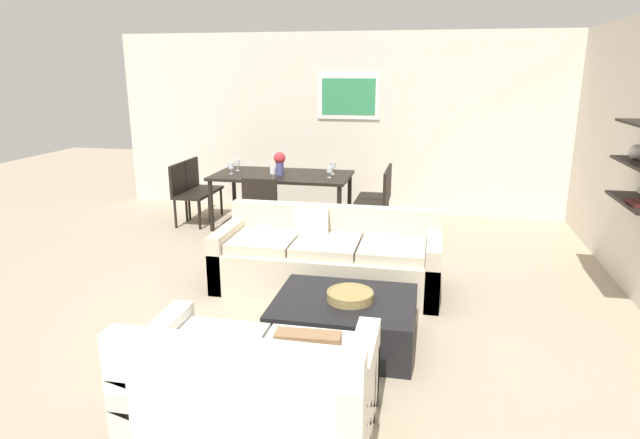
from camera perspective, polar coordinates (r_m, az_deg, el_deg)
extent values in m
plane|color=tan|center=(5.36, -0.41, -8.31)|extent=(18.00, 18.00, 0.00)
cube|color=silver|center=(8.40, 6.73, 9.81)|extent=(8.40, 0.06, 2.70)
cube|color=white|center=(8.39, 3.01, 12.72)|extent=(0.95, 0.02, 0.67)
cube|color=#338C59|center=(8.38, 2.99, 12.71)|extent=(0.81, 0.01, 0.53)
cube|color=black|center=(5.69, 30.15, 1.56)|extent=(0.28, 0.90, 0.02)
sphere|color=silver|center=(5.79, 30.19, 6.13)|extent=(0.14, 0.14, 0.14)
cube|color=beige|center=(5.55, 0.79, -5.15)|extent=(2.23, 0.90, 0.42)
cube|color=beige|center=(5.77, 1.50, -0.25)|extent=(2.23, 0.16, 0.36)
cube|color=beige|center=(5.79, -9.43, -3.51)|extent=(0.14, 0.90, 0.60)
cube|color=beige|center=(5.43, 11.72, -4.94)|extent=(0.14, 0.90, 0.60)
cube|color=beige|center=(5.58, -5.86, -2.28)|extent=(0.63, 0.70, 0.10)
cube|color=beige|center=(5.42, 0.72, -2.72)|extent=(0.63, 0.70, 0.10)
cube|color=beige|center=(5.34, 7.58, -3.14)|extent=(0.63, 0.70, 0.10)
cube|color=white|center=(5.64, -0.96, -0.61)|extent=(0.37, 0.17, 0.36)
cube|color=white|center=(3.55, -6.82, -17.97)|extent=(1.44, 0.90, 0.42)
cube|color=white|center=(3.05, -9.32, -15.52)|extent=(1.44, 0.16, 0.36)
cube|color=white|center=(3.38, 4.22, -18.01)|extent=(0.14, 0.90, 0.60)
cube|color=white|center=(3.74, -16.73, -15.10)|extent=(0.14, 0.90, 0.60)
cube|color=white|center=(3.38, -1.90, -14.59)|extent=(0.56, 0.70, 0.10)
cube|color=white|center=(3.55, -11.34, -13.37)|extent=(0.56, 0.70, 0.10)
cube|color=#99724C|center=(3.10, -1.26, -14.77)|extent=(0.37, 0.14, 0.36)
cube|color=black|center=(4.49, 2.57, -10.58)|extent=(1.13, 0.92, 0.38)
cylinder|color=#99844C|center=(4.39, 3.17, -8.02)|extent=(0.38, 0.38, 0.07)
torus|color=#99844C|center=(4.38, 3.18, -7.61)|extent=(0.38, 0.38, 0.02)
cube|color=black|center=(7.64, -3.99, 4.62)|extent=(1.90, 1.02, 0.04)
cylinder|color=black|center=(7.59, -11.32, 1.39)|extent=(0.06, 0.06, 0.71)
cylinder|color=black|center=(7.10, 2.01, 0.72)|extent=(0.06, 0.06, 0.71)
cylinder|color=black|center=(8.40, -8.97, 2.85)|extent=(0.06, 0.06, 0.71)
cylinder|color=black|center=(7.96, 3.10, 2.32)|extent=(0.06, 0.06, 0.71)
cube|color=black|center=(6.93, -5.77, 0.91)|extent=(0.44, 0.44, 0.04)
cube|color=black|center=(6.69, -6.34, 2.43)|extent=(0.44, 0.04, 0.43)
cylinder|color=black|center=(7.10, -3.91, -0.56)|extent=(0.04, 0.04, 0.41)
cylinder|color=black|center=(7.21, -6.67, -0.40)|extent=(0.04, 0.04, 0.41)
cylinder|color=black|center=(6.77, -4.72, -1.39)|extent=(0.04, 0.04, 0.41)
cylinder|color=black|center=(6.88, -7.60, -1.20)|extent=(0.04, 0.04, 0.41)
cube|color=black|center=(8.33, -11.97, 3.12)|extent=(0.44, 0.44, 0.04)
cube|color=black|center=(8.37, -13.32, 4.74)|extent=(0.04, 0.44, 0.43)
cylinder|color=black|center=(8.15, -11.22, 1.27)|extent=(0.04, 0.04, 0.41)
cylinder|color=black|center=(8.47, -10.29, 1.86)|extent=(0.04, 0.04, 0.41)
cylinder|color=black|center=(8.29, -13.51, 1.38)|extent=(0.04, 0.04, 0.41)
cylinder|color=black|center=(8.61, -12.51, 1.95)|extent=(0.04, 0.04, 0.41)
cube|color=black|center=(7.92, -13.27, 2.42)|extent=(0.44, 0.44, 0.04)
cube|color=black|center=(7.96, -14.69, 4.12)|extent=(0.04, 0.44, 0.43)
cylinder|color=black|center=(7.74, -12.51, 0.45)|extent=(0.04, 0.04, 0.41)
cylinder|color=black|center=(8.06, -11.48, 1.10)|extent=(0.04, 0.04, 0.41)
cylinder|color=black|center=(7.90, -14.90, 0.58)|extent=(0.04, 0.04, 0.41)
cylinder|color=black|center=(8.21, -13.80, 1.22)|extent=(0.04, 0.04, 0.41)
cube|color=black|center=(7.69, 5.67, 2.36)|extent=(0.44, 0.44, 0.04)
cube|color=black|center=(7.62, 7.21, 4.01)|extent=(0.04, 0.44, 0.43)
cylinder|color=black|center=(7.93, 4.47, 1.13)|extent=(0.04, 0.04, 0.41)
cylinder|color=black|center=(7.59, 4.12, 0.48)|extent=(0.04, 0.04, 0.41)
cylinder|color=black|center=(7.90, 7.06, 1.00)|extent=(0.04, 0.04, 0.41)
cylinder|color=black|center=(7.55, 6.83, 0.33)|extent=(0.04, 0.04, 0.41)
cube|color=black|center=(7.24, 5.28, 1.56)|extent=(0.44, 0.44, 0.04)
cube|color=black|center=(7.17, 6.91, 3.30)|extent=(0.04, 0.44, 0.43)
cylinder|color=black|center=(7.49, 4.03, 0.29)|extent=(0.04, 0.04, 0.41)
cylinder|color=black|center=(7.15, 3.63, -0.45)|extent=(0.04, 0.04, 0.41)
cylinder|color=black|center=(7.46, 6.77, 0.14)|extent=(0.04, 0.04, 0.41)
cylinder|color=black|center=(7.11, 6.51, -0.61)|extent=(0.04, 0.04, 0.41)
cylinder|color=silver|center=(7.36, 1.00, 4.42)|extent=(0.06, 0.06, 0.01)
cylinder|color=silver|center=(7.35, 1.00, 4.70)|extent=(0.01, 0.01, 0.07)
cylinder|color=silver|center=(7.34, 1.00, 5.24)|extent=(0.08, 0.08, 0.07)
cylinder|color=silver|center=(7.21, -4.95, 4.14)|extent=(0.06, 0.06, 0.01)
cylinder|color=silver|center=(7.20, -4.95, 4.47)|extent=(0.01, 0.01, 0.08)
cylinder|color=silver|center=(7.19, -4.97, 5.13)|extent=(0.07, 0.07, 0.09)
cylinder|color=silver|center=(7.96, -8.61, 5.10)|extent=(0.06, 0.06, 0.01)
cylinder|color=silver|center=(7.96, -8.62, 5.40)|extent=(0.01, 0.01, 0.08)
cylinder|color=silver|center=(7.94, -8.64, 5.94)|extent=(0.07, 0.07, 0.07)
cylinder|color=silver|center=(7.73, -9.24, 4.76)|extent=(0.06, 0.06, 0.01)
cylinder|color=silver|center=(7.72, -9.26, 5.03)|extent=(0.01, 0.01, 0.07)
cylinder|color=silver|center=(7.71, -9.28, 5.59)|extent=(0.08, 0.08, 0.08)
cylinder|color=silver|center=(7.60, 1.35, 4.77)|extent=(0.06, 0.06, 0.01)
cylinder|color=silver|center=(7.59, 1.36, 5.08)|extent=(0.01, 0.01, 0.08)
cylinder|color=silver|center=(7.58, 1.36, 5.71)|extent=(0.07, 0.07, 0.09)
cylinder|color=#4C518C|center=(7.58, -4.22, 5.35)|extent=(0.11, 0.11, 0.17)
sphere|color=red|center=(7.55, -4.24, 6.45)|extent=(0.16, 0.16, 0.16)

